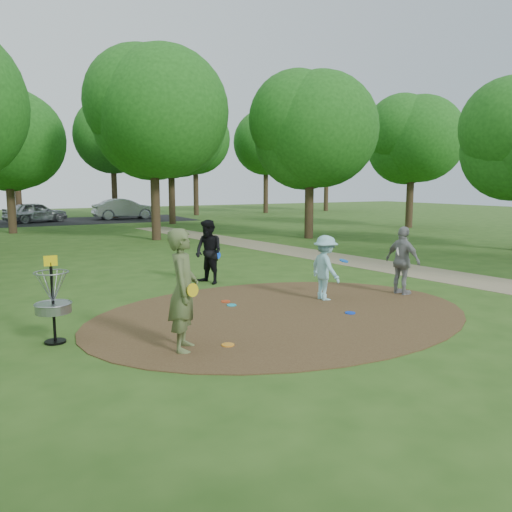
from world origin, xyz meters
TOP-DOWN VIEW (x-y plane):
  - ground at (0.00, 0.00)m, footprint 100.00×100.00m
  - dirt_clearing at (0.00, 0.00)m, footprint 8.40×8.40m
  - footpath at (6.50, 2.00)m, footprint 7.55×39.89m
  - parking_lot at (2.00, 30.00)m, footprint 14.00×8.00m
  - player_observer_with_disc at (-2.66, -1.15)m, footprint 0.78×0.89m
  - player_throwing_with_disc at (1.57, 0.64)m, footprint 1.01×1.03m
  - player_walking_with_disc at (-0.06, 3.80)m, footprint 0.92×1.04m
  - player_waiting_with_disc at (3.60, 0.19)m, footprint 0.52×1.04m
  - disc_ground_cyan at (-0.66, 1.16)m, footprint 0.22×0.22m
  - disc_ground_blue at (1.25, -0.68)m, footprint 0.22×0.22m
  - disc_ground_red at (-0.62, 1.55)m, footprint 0.22×0.22m
  - car_left at (-2.11, 29.75)m, footprint 4.58×3.06m
  - car_right at (4.32, 30.21)m, footprint 4.78×1.69m
  - disc_ground_orange at (-1.94, -1.34)m, footprint 0.22×0.22m
  - disc_golf_basket at (-4.50, 0.30)m, footprint 0.63×0.63m
  - tree_ring at (1.51, 9.65)m, footprint 37.11×45.51m

SIDE VIEW (x-z plane):
  - ground at x=0.00m, z-range 0.00..0.00m
  - parking_lot at x=2.00m, z-range 0.00..0.01m
  - footpath at x=6.50m, z-range 0.00..0.01m
  - dirt_clearing at x=0.00m, z-range 0.00..0.02m
  - disc_ground_cyan at x=-0.66m, z-range 0.02..0.04m
  - disc_ground_blue at x=1.25m, z-range 0.02..0.04m
  - disc_ground_red at x=-0.62m, z-range 0.02..0.04m
  - disc_ground_orange at x=-1.94m, z-range 0.02..0.04m
  - car_left at x=-2.11m, z-range 0.00..1.45m
  - player_throwing_with_disc at x=1.57m, z-range 0.00..1.55m
  - car_right at x=4.32m, z-range 0.00..1.57m
  - player_waiting_with_disc at x=3.60m, z-range 0.00..1.71m
  - disc_golf_basket at x=-4.50m, z-range 0.10..1.64m
  - player_walking_with_disc at x=-0.06m, z-range 0.00..1.77m
  - player_observer_with_disc at x=-2.66m, z-range 0.00..2.04m
  - tree_ring at x=1.51m, z-range 0.64..9.93m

